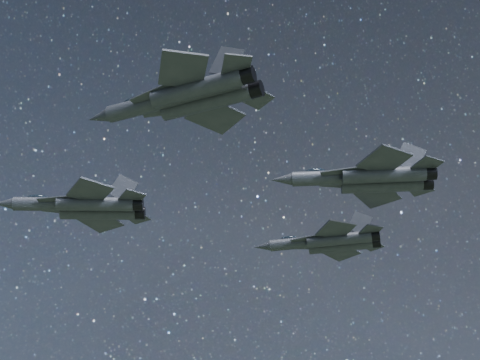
# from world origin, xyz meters

# --- Properties ---
(jet_lead) EXTENTS (18.41, 12.51, 4.63)m
(jet_lead) POSITION_xyz_m (-20.05, -4.93, 148.87)
(jet_lead) COLOR #31343E
(jet_left) EXTENTS (17.30, 12.32, 4.41)m
(jet_left) POSITION_xyz_m (6.21, 13.14, 150.00)
(jet_left) COLOR #31343E
(jet_right) EXTENTS (18.23, 12.68, 4.58)m
(jet_right) POSITION_xyz_m (-2.47, -21.23, 148.93)
(jet_right) COLOR #31343E
(jet_slot) EXTENTS (20.23, 14.00, 5.08)m
(jet_slot) POSITION_xyz_m (12.40, 2.32, 152.34)
(jet_slot) COLOR #31343E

